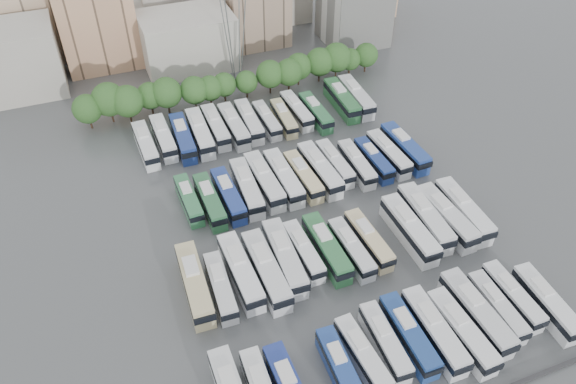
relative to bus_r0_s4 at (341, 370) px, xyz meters
name	(u,v)px	position (x,y,z in m)	size (l,w,h in m)	color
ground	(321,230)	(8.33, 24.28, -1.71)	(220.00, 220.00, 0.00)	#424447
tree_line	(231,81)	(6.77, 66.41, 2.74)	(65.21, 7.90, 8.38)	black
city_buildings	(169,13)	(0.87, 96.14, 6.16)	(102.00, 35.00, 20.00)	#9E998E
bus_r0_s4	(341,370)	(0.00, 0.00, 0.00)	(2.86, 11.19, 3.48)	navy
bus_r0_s5	(362,355)	(3.34, 0.82, -0.02)	(2.96, 11.11, 3.45)	silver
bus_r0_s6	(385,342)	(6.85, 1.55, -0.01)	(2.91, 11.14, 3.46)	silver
bus_r0_s7	(409,335)	(10.07, 1.22, 0.13)	(2.86, 11.98, 3.74)	navy
bus_r0_s8	(434,331)	(13.35, 0.53, 0.25)	(2.96, 12.74, 3.98)	silver
bus_r0_s9	(461,331)	(16.52, -0.79, 0.22)	(3.09, 12.59, 3.93)	silver
bus_r0_s10	(476,313)	(19.94, 0.89, 0.33)	(3.09, 13.31, 4.16)	silver
bus_r0_s11	(497,307)	(23.29, 0.88, -0.01)	(2.71, 11.09, 3.46)	silver
bus_r0_s12	(512,296)	(26.39, 1.60, 0.00)	(2.44, 11.07, 3.47)	silver
bus_r0_s13	(546,303)	(29.78, -1.03, 0.14)	(3.18, 12.12, 3.77)	silver
bus_r1_s0	(195,284)	(-13.09, 19.08, 0.36)	(3.48, 13.57, 4.22)	#C4B687
bus_r1_s1	(221,287)	(-9.89, 17.50, 0.02)	(3.02, 11.36, 3.53)	silver
bus_r1_s2	(241,272)	(-6.54, 18.89, 0.33)	(3.13, 13.31, 4.16)	white
bus_r1_s3	(266,270)	(-3.14, 17.77, 0.40)	(3.06, 13.70, 4.29)	silver
bus_r1_s4	(284,257)	(0.14, 19.10, 0.37)	(3.62, 13.62, 4.23)	silver
bus_r1_s5	(303,251)	(3.29, 19.59, -0.01)	(2.61, 11.10, 3.47)	silver
bus_r1_s6	(327,248)	(6.60, 18.72, 0.24)	(2.83, 12.69, 3.98)	#2D6A3D
bus_r1_s7	(351,249)	(9.98, 17.42, 0.03)	(2.75, 11.38, 3.55)	silver
bus_r1_s8	(369,240)	(13.22, 18.10, 0.05)	(2.87, 11.51, 3.59)	beige
bus_r1_s10	(409,229)	(19.85, 17.58, 0.36)	(2.98, 13.45, 4.22)	silver
bus_r1_s11	(425,218)	(23.40, 18.92, 0.39)	(3.64, 13.74, 4.27)	silver
bus_r1_s12	(446,217)	(26.57, 17.93, 0.35)	(3.37, 13.47, 4.20)	silver
bus_r1_s13	(463,211)	(29.94, 18.14, 0.34)	(3.35, 13.41, 4.18)	silver
bus_r2_s1	(189,200)	(-9.61, 36.86, -0.04)	(2.56, 10.88, 3.40)	#307146
bus_r2_s2	(210,201)	(-6.56, 35.12, 0.12)	(2.68, 11.87, 3.72)	#2A623B
bus_r2_s3	(228,195)	(-3.37, 35.38, 0.14)	(2.82, 12.06, 3.77)	navy
bus_r2_s4	(247,188)	(-0.01, 35.96, 0.27)	(3.45, 12.99, 4.04)	silver
bus_r2_s5	(264,181)	(3.26, 36.54, 0.32)	(3.15, 13.26, 4.14)	silver
bus_r2_s6	(284,178)	(6.58, 36.19, 0.29)	(2.88, 12.98, 4.07)	silver
bus_r2_s7	(303,176)	(9.88, 35.54, 0.10)	(2.98, 11.84, 3.69)	beige
bus_r2_s8	(320,169)	(13.14, 35.95, 0.31)	(3.30, 13.19, 4.11)	silver
bus_r2_s9	(335,163)	(16.39, 36.88, 0.04)	(2.70, 11.43, 3.57)	silver
bus_r2_s10	(357,164)	(19.89, 35.34, 0.06)	(2.84, 11.53, 3.60)	silver
bus_r2_s11	(374,160)	(23.24, 35.35, -0.01)	(2.58, 11.05, 3.46)	navy
bus_r2_s12	(388,154)	(26.45, 35.83, 0.12)	(3.07, 11.99, 3.73)	silver
bus_r2_s13	(405,148)	(29.91, 36.13, 0.29)	(3.28, 13.09, 4.08)	navy
bus_r3_s0	(146,145)	(-13.32, 54.24, 0.17)	(2.98, 12.24, 3.82)	silver
bus_r3_s1	(163,137)	(-9.85, 55.35, 0.17)	(2.83, 12.25, 3.83)	silver
bus_r3_s2	(183,138)	(-6.52, 53.83, 0.27)	(3.27, 12.92, 4.03)	navy
bus_r3_s3	(200,133)	(-3.20, 54.13, 0.31)	(3.24, 13.21, 4.12)	silver
bus_r3_s4	(216,127)	(0.10, 55.19, 0.18)	(2.71, 12.28, 3.85)	silver
bus_r3_s5	(234,126)	(3.37, 54.19, 0.23)	(2.94, 12.63, 3.95)	silver
bus_r3_s6	(249,121)	(6.62, 54.71, 0.16)	(3.05, 12.22, 3.81)	silver
bus_r3_s7	(267,120)	(10.00, 54.09, -0.04)	(2.49, 10.88, 3.41)	silver
bus_r3_s8	(284,118)	(13.34, 53.63, -0.05)	(2.85, 10.90, 3.39)	tan
bus_r3_s9	(297,110)	(16.59, 55.03, 0.07)	(2.85, 11.62, 3.62)	silver
bus_r3_s10	(316,112)	(19.83, 53.05, 0.10)	(2.69, 11.75, 3.68)	#2D693F
bus_r3_s12	(342,100)	(26.45, 55.09, 0.31)	(3.35, 13.21, 4.11)	#2C6839
bus_r3_s13	(356,97)	(29.64, 55.08, 0.32)	(3.50, 13.32, 4.14)	silver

